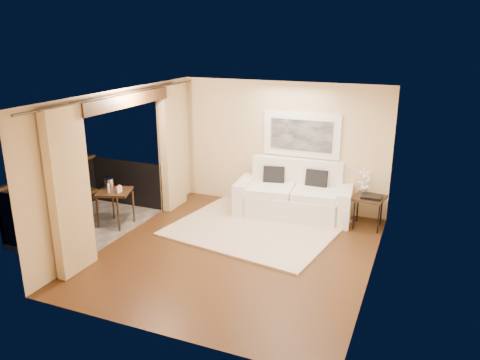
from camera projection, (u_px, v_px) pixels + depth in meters
The scene contains 18 objects.
floor at pixel (237, 252), 8.12m from camera, with size 5.00×5.00×0.00m, color #4C2E16.
room_shell at pixel (124, 100), 8.13m from camera, with size 5.00×6.40×5.00m.
balcony at pixel (83, 216), 9.27m from camera, with size 1.81×2.60×1.17m.
curtains at pixel (129, 166), 8.48m from camera, with size 0.16×4.80×2.64m.
artwork at pixel (301, 135), 9.65m from camera, with size 1.62×0.07×0.92m.
rug at pixel (256, 227), 9.10m from camera, with size 2.98×2.59×0.04m, color beige.
sofa at pixel (294, 196), 9.70m from camera, with size 2.43×1.23×1.13m.
side_table at pixel (369, 200), 9.01m from camera, with size 0.66×0.66×0.62m.
tray at pixel (371, 197), 8.91m from camera, with size 0.38×0.28×0.05m, color black.
orchid at pixel (365, 181), 9.11m from camera, with size 0.27×0.18×0.51m, color white.
bistro_table at pixel (114, 195), 9.09m from camera, with size 0.77×0.77×0.71m.
balcony_chair_far at pixel (79, 187), 9.67m from camera, with size 0.51×0.51×1.01m.
balcony_chair_near at pixel (53, 214), 8.34m from camera, with size 0.49×0.50×0.95m.
ice_bucket at pixel (109, 184), 9.17m from camera, with size 0.18×0.18×0.20m, color silver.
candle at pixel (119, 187), 9.18m from camera, with size 0.06×0.06×0.07m, color red.
vase at pixel (108, 188), 8.92m from camera, with size 0.04×0.04×0.18m, color white.
glass_a at pixel (118, 190), 8.93m from camera, with size 0.06×0.06×0.12m, color silver.
glass_b at pixel (120, 189), 8.98m from camera, with size 0.06×0.06×0.12m, color white.
Camera 1 is at (2.86, -6.78, 3.66)m, focal length 35.00 mm.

